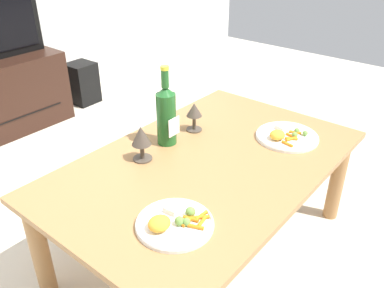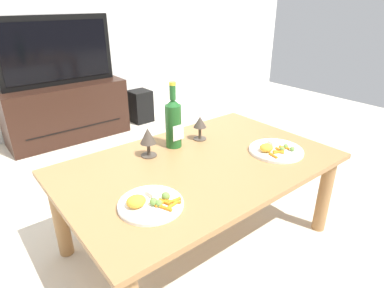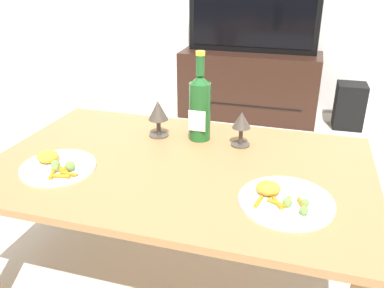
% 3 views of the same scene
% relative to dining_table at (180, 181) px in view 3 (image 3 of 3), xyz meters
% --- Properties ---
extents(ground_plane, '(6.40, 6.40, 0.00)m').
position_rel_dining_table_xyz_m(ground_plane, '(0.00, 0.00, -0.41)').
color(ground_plane, beige).
extents(dining_table, '(1.32, 0.84, 0.48)m').
position_rel_dining_table_xyz_m(dining_table, '(0.00, 0.00, 0.00)').
color(dining_table, '#9E7042').
rests_on(dining_table, ground_plane).
extents(tv_stand, '(1.04, 0.41, 0.51)m').
position_rel_dining_table_xyz_m(tv_stand, '(-0.03, 1.84, -0.15)').
color(tv_stand, black).
rests_on(tv_stand, ground_plane).
extents(tv_screen, '(0.96, 0.05, 0.57)m').
position_rel_dining_table_xyz_m(tv_screen, '(-0.03, 1.84, 0.39)').
color(tv_screen, black).
rests_on(tv_screen, tv_stand).
extents(floor_speaker, '(0.21, 0.21, 0.33)m').
position_rel_dining_table_xyz_m(floor_speaker, '(0.72, 1.81, -0.24)').
color(floor_speaker, black).
rests_on(floor_speaker, ground_plane).
extents(wine_bottle, '(0.08, 0.09, 0.35)m').
position_rel_dining_table_xyz_m(wine_bottle, '(0.01, 0.23, 0.21)').
color(wine_bottle, '#1E5923').
rests_on(wine_bottle, dining_table).
extents(goblet_left, '(0.08, 0.08, 0.15)m').
position_rel_dining_table_xyz_m(goblet_left, '(-0.16, 0.21, 0.17)').
color(goblet_left, '#473D33').
rests_on(goblet_left, dining_table).
extents(goblet_right, '(0.07, 0.07, 0.13)m').
position_rel_dining_table_xyz_m(goblet_right, '(0.18, 0.21, 0.16)').
color(goblet_right, '#473D33').
rests_on(goblet_right, dining_table).
extents(dinner_plate_left, '(0.25, 0.25, 0.05)m').
position_rel_dining_table_xyz_m(dinner_plate_left, '(-0.38, -0.16, 0.08)').
color(dinner_plate_left, white).
rests_on(dinner_plate_left, dining_table).
extents(dinner_plate_right, '(0.28, 0.28, 0.05)m').
position_rel_dining_table_xyz_m(dinner_plate_right, '(0.38, -0.16, 0.08)').
color(dinner_plate_right, white).
rests_on(dinner_plate_right, dining_table).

